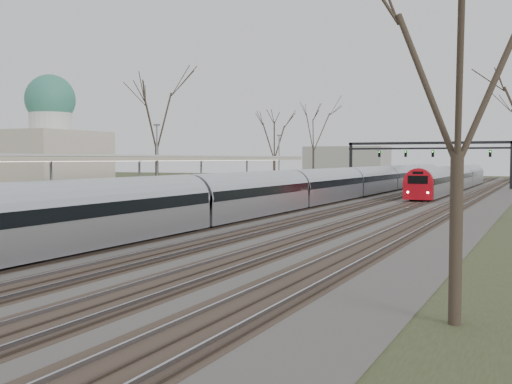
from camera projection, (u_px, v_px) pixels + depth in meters
track_bed at (367, 202)px, 56.39m from camera, size 24.00×160.00×0.22m
platform at (169, 207)px, 44.39m from camera, size 3.50×69.00×1.00m
canopy at (130, 158)px, 40.12m from camera, size 4.10×50.00×3.11m
dome_building at (34, 161)px, 49.97m from camera, size 10.00×8.00×10.30m
signal_gantry at (428, 151)px, 83.33m from camera, size 21.00×0.59×6.08m
tree_west_far at (156, 112)px, 56.84m from camera, size 5.50×5.50×11.33m
tree_east_near at (459, 40)px, 14.45m from camera, size 4.50×4.50×9.27m
train_near at (350, 184)px, 61.13m from camera, size 2.62×90.21×3.05m
train_far at (454, 179)px, 75.73m from camera, size 2.62×45.21×3.05m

